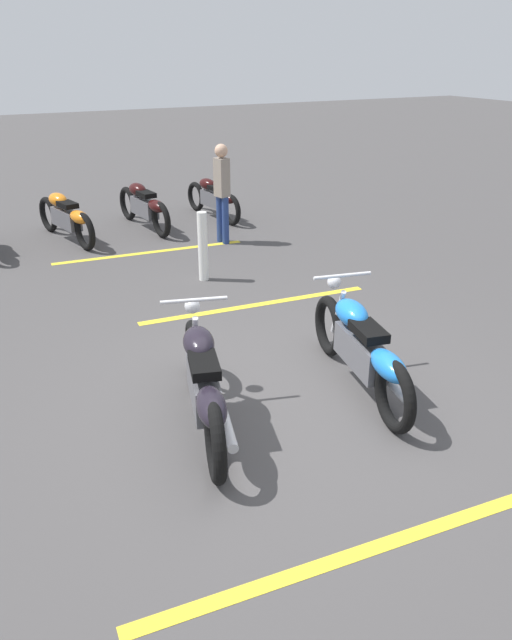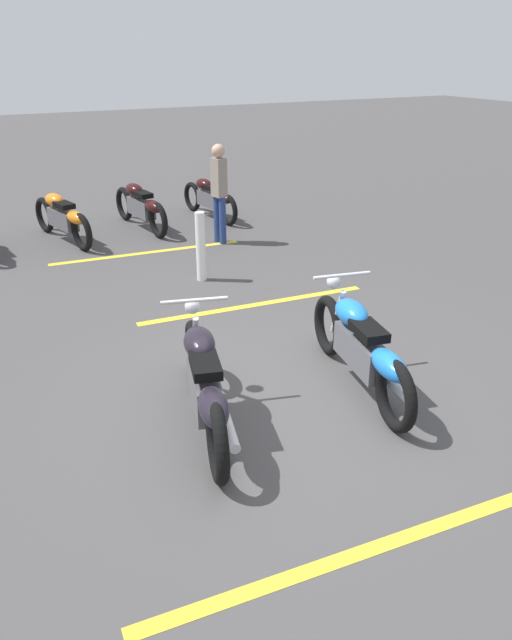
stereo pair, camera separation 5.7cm
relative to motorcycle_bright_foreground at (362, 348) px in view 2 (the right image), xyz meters
The scene contains 11 objects.
ground_plane 0.94m from the motorcycle_bright_foreground, 79.54° to the left, with size 60.00×60.00×0.00m, color #474444.
motorcycle_bright_foreground is the anchor object (origin of this frame).
motorcycle_dark_foreground 1.64m from the motorcycle_bright_foreground, 87.52° to the left, with size 2.18×0.79×1.04m.
motorcycle_row_far_left 7.00m from the motorcycle_bright_foreground, 11.38° to the right, with size 1.99×0.38×0.75m.
motorcycle_row_left 6.72m from the motorcycle_bright_foreground, ahead, with size 2.16×0.41×0.81m.
motorcycle_row_center 6.73m from the motorcycle_bright_foreground, 13.27° to the left, with size 2.12×0.60×0.81m.
bystander_near_row 5.35m from the motorcycle_bright_foreground, ahead, with size 0.28×0.23×1.68m.
bollard_post 3.67m from the motorcycle_bright_foreground, ahead, with size 0.14×0.14×1.01m, color white.
parking_stripe_near 2.29m from the motorcycle_bright_foreground, 143.71° to the left, with size 3.20×0.12×0.01m, color yellow.
parking_stripe_mid 2.48m from the motorcycle_bright_foreground, ahead, with size 3.20×0.12×0.01m, color yellow.
parking_stripe_far 5.32m from the motorcycle_bright_foreground, ahead, with size 3.20×0.12×0.01m, color yellow.
Camera 2 is at (-4.48, 2.60, 3.16)m, focal length 34.73 mm.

